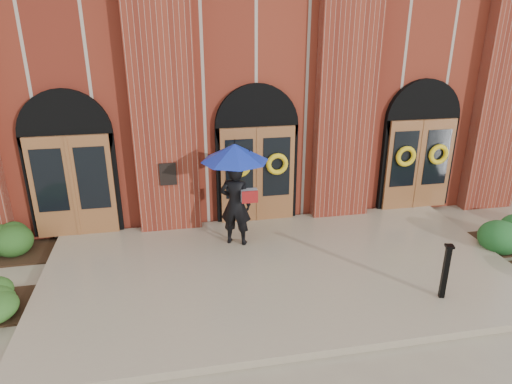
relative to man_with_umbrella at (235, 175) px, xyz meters
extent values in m
plane|color=gray|center=(0.76, -1.50, -1.85)|extent=(90.00, 90.00, 0.00)
cube|color=gray|center=(0.76, -1.35, -1.78)|extent=(10.00, 5.30, 0.15)
cube|color=maroon|center=(0.76, 7.40, 1.65)|extent=(16.00, 12.00, 7.00)
cube|color=black|center=(-1.49, 0.97, -0.20)|extent=(0.40, 0.05, 0.55)
cube|color=maroon|center=(-1.49, 1.23, 1.65)|extent=(1.50, 0.45, 7.00)
cube|color=maroon|center=(3.01, 1.23, 1.65)|extent=(1.50, 0.45, 7.00)
cube|color=maroon|center=(7.51, 1.23, 1.65)|extent=(1.50, 0.45, 7.00)
cube|color=brown|center=(-3.74, 1.21, -0.45)|extent=(1.90, 0.10, 2.50)
cylinder|color=black|center=(-3.74, 1.35, 0.80)|extent=(2.10, 0.22, 2.10)
cube|color=brown|center=(0.76, 1.21, -0.45)|extent=(1.90, 0.10, 2.50)
cylinder|color=black|center=(0.76, 1.35, 0.80)|extent=(2.10, 0.22, 2.10)
cube|color=brown|center=(5.26, 1.21, -0.45)|extent=(1.90, 0.10, 2.50)
cylinder|color=black|center=(5.26, 1.35, 0.80)|extent=(2.10, 0.22, 2.10)
torus|color=yellow|center=(0.28, 1.09, -0.15)|extent=(0.57, 0.13, 0.57)
torus|color=yellow|center=(1.24, 1.09, -0.15)|extent=(0.57, 0.13, 0.57)
torus|color=yellow|center=(4.78, 1.09, -0.15)|extent=(0.57, 0.13, 0.57)
torus|color=yellow|center=(5.74, 1.09, -0.15)|extent=(0.57, 0.13, 0.57)
imported|color=black|center=(0.00, 0.00, -0.71)|extent=(0.85, 0.71, 1.98)
cone|color=#152BA2|center=(0.00, 0.00, 0.53)|extent=(2.00, 2.00, 0.40)
cylinder|color=black|center=(0.05, -0.05, 0.01)|extent=(0.02, 0.02, 0.65)
cube|color=#A3A5A8|center=(0.29, -0.16, -0.45)|extent=(0.41, 0.31, 0.29)
cube|color=maroon|center=(0.29, -0.26, -0.45)|extent=(0.35, 0.17, 0.29)
cube|color=black|center=(3.53, -2.98, -1.17)|extent=(0.12, 0.12, 1.07)
cube|color=black|center=(3.53, -2.98, -0.61)|extent=(0.18, 0.18, 0.04)
ellipsoid|color=#234A18|center=(-4.68, 0.70, -1.51)|extent=(2.64, 1.06, 0.68)
camera|label=1|loc=(-1.40, -9.62, 3.36)|focal=32.00mm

